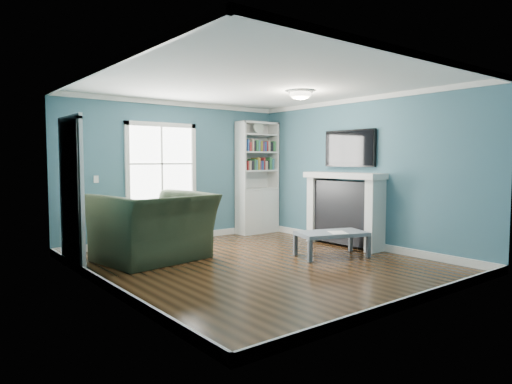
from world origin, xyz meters
TOP-DOWN VIEW (x-y plane):
  - floor at (0.00, 0.00)m, footprint 5.00×5.00m
  - room_walls at (0.00, 0.00)m, footprint 5.00×5.00m
  - trim at (0.00, 0.00)m, footprint 4.50×5.00m
  - window at (-0.30, 2.49)m, footprint 1.40×0.06m
  - bookshelf at (1.77, 2.30)m, footprint 0.90×0.35m
  - fireplace at (2.08, 0.20)m, footprint 0.44×1.58m
  - tv at (2.20, 0.20)m, footprint 0.06×1.10m
  - door at (-2.22, 1.40)m, footprint 0.12×0.98m
  - ceiling_fixture at (0.90, 0.10)m, footprint 0.38×0.38m
  - light_switch at (-1.50, 2.48)m, footprint 0.08×0.01m
  - recliner at (-1.08, 1.19)m, footprint 1.70×1.25m
  - coffee_table at (1.25, -0.26)m, footprint 1.20×0.89m
  - paper_sheet at (1.26, -0.38)m, footprint 0.38×0.40m

SIDE VIEW (x-z plane):
  - floor at x=0.00m, z-range 0.00..0.00m
  - coffee_table at x=1.25m, z-range 0.14..0.53m
  - paper_sheet at x=1.26m, z-range 0.39..0.39m
  - fireplace at x=2.08m, z-range -0.01..1.29m
  - recliner at x=-1.08m, z-range 0.00..1.37m
  - bookshelf at x=1.77m, z-range -0.23..2.08m
  - door at x=-2.22m, z-range -0.01..2.16m
  - light_switch at x=-1.50m, z-range 1.14..1.26m
  - trim at x=0.00m, z-range -0.06..2.54m
  - window at x=-0.30m, z-range 0.70..2.20m
  - room_walls at x=0.00m, z-range -0.92..4.08m
  - tv at x=2.20m, z-range 1.40..2.05m
  - ceiling_fixture at x=0.90m, z-range 2.47..2.63m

